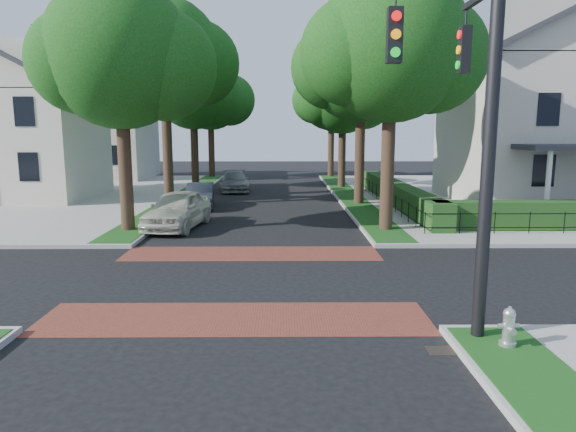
% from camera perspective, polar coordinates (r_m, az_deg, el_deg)
% --- Properties ---
extents(ground, '(120.00, 120.00, 0.00)m').
position_cam_1_polar(ground, '(15.20, -4.78, -7.03)').
color(ground, black).
rests_on(ground, ground).
extents(sidewalk_ne, '(30.00, 30.00, 0.15)m').
position_cam_1_polar(sidewalk_ne, '(38.47, 28.05, 2.00)').
color(sidewalk_ne, gray).
rests_on(sidewalk_ne, ground).
extents(crosswalk_far, '(9.00, 2.20, 0.01)m').
position_cam_1_polar(crosswalk_far, '(18.28, -4.04, -4.18)').
color(crosswalk_far, maroon).
rests_on(crosswalk_far, ground).
extents(crosswalk_near, '(9.00, 2.20, 0.01)m').
position_cam_1_polar(crosswalk_near, '(12.17, -5.91, -11.27)').
color(crosswalk_near, maroon).
rests_on(crosswalk_near, ground).
extents(storm_drain, '(0.65, 0.45, 0.01)m').
position_cam_1_polar(storm_drain, '(10.93, 16.94, -14.12)').
color(storm_drain, black).
rests_on(storm_drain, ground).
extents(grass_strip_ne, '(1.60, 29.80, 0.02)m').
position_cam_1_polar(grass_strip_ne, '(34.16, 6.70, 2.39)').
color(grass_strip_ne, '#134012').
rests_on(grass_strip_ne, sidewalk_ne).
extents(grass_strip_nw, '(1.60, 29.80, 0.02)m').
position_cam_1_polar(grass_strip_nw, '(34.51, -11.41, 2.34)').
color(grass_strip_nw, '#134012').
rests_on(grass_strip_nw, sidewalk_nw).
extents(tree_right_near, '(7.75, 6.67, 10.66)m').
position_cam_1_polar(tree_right_near, '(22.48, 11.55, 17.75)').
color(tree_right_near, black).
rests_on(tree_right_near, sidewalk_ne).
extents(tree_right_mid, '(8.25, 7.09, 11.22)m').
position_cam_1_polar(tree_right_mid, '(30.35, 8.34, 16.30)').
color(tree_right_mid, black).
rests_on(tree_right_mid, sidewalk_ne).
extents(tree_right_far, '(7.25, 6.23, 9.74)m').
position_cam_1_polar(tree_right_far, '(39.10, 6.24, 13.18)').
color(tree_right_far, black).
rests_on(tree_right_far, sidewalk_ne).
extents(tree_right_back, '(7.50, 6.45, 10.20)m').
position_cam_1_polar(tree_right_back, '(48.07, 4.97, 12.92)').
color(tree_right_back, black).
rests_on(tree_right_back, sidewalk_ne).
extents(tree_left_near, '(7.50, 6.45, 10.20)m').
position_cam_1_polar(tree_left_near, '(22.92, -17.79, 16.43)').
color(tree_left_near, black).
rests_on(tree_left_near, sidewalk_nw).
extents(tree_left_mid, '(8.00, 6.88, 11.48)m').
position_cam_1_polar(tree_left_mid, '(30.75, -13.31, 16.73)').
color(tree_left_mid, black).
rests_on(tree_left_mid, sidewalk_nw).
extents(tree_left_far, '(7.00, 6.02, 9.86)m').
position_cam_1_polar(tree_left_far, '(39.40, -10.32, 13.37)').
color(tree_left_far, black).
rests_on(tree_left_far, sidewalk_nw).
extents(tree_left_back, '(7.75, 6.66, 10.44)m').
position_cam_1_polar(tree_left_back, '(48.32, -8.47, 13.00)').
color(tree_left_back, black).
rests_on(tree_left_back, sidewalk_nw).
extents(hedge_main_road, '(1.00, 18.00, 1.20)m').
position_cam_1_polar(hedge_main_road, '(30.47, 11.98, 2.52)').
color(hedge_main_road, '#1C3B14').
rests_on(hedge_main_road, sidewalk_ne).
extents(fence_main_road, '(0.06, 18.00, 0.90)m').
position_cam_1_polar(fence_main_road, '(30.32, 10.49, 2.25)').
color(fence_main_road, black).
rests_on(fence_main_road, sidewalk_ne).
extents(house_victorian, '(13.00, 13.05, 12.48)m').
position_cam_1_polar(house_victorian, '(34.62, 28.32, 11.16)').
color(house_victorian, beige).
rests_on(house_victorian, sidewalk_ne).
extents(house_left_near, '(10.00, 9.00, 10.14)m').
position_cam_1_polar(house_left_near, '(36.54, -27.97, 9.50)').
color(house_left_near, beige).
rests_on(house_left_near, sidewalk_nw).
extents(house_left_far, '(10.00, 9.00, 10.14)m').
position_cam_1_polar(house_left_far, '(49.42, -20.45, 9.69)').
color(house_left_far, beige).
rests_on(house_left_far, sidewalk_nw).
extents(traffic_signal, '(2.17, 2.00, 8.00)m').
position_cam_1_polar(traffic_signal, '(10.81, 20.23, 11.04)').
color(traffic_signal, black).
rests_on(traffic_signal, sidewalk_se).
extents(parked_car_front, '(2.67, 5.22, 1.70)m').
position_cam_1_polar(parked_car_front, '(23.37, -12.17, 0.72)').
color(parked_car_front, beige).
rests_on(parked_car_front, ground).
extents(parked_car_middle, '(1.94, 4.37, 1.39)m').
position_cam_1_polar(parked_car_middle, '(29.47, -9.73, 2.26)').
color(parked_car_middle, black).
rests_on(parked_car_middle, ground).
extents(parked_car_rear, '(2.50, 5.04, 1.41)m').
position_cam_1_polar(parked_car_rear, '(37.36, -5.93, 3.84)').
color(parked_car_rear, gray).
rests_on(parked_car_rear, ground).
extents(fire_hydrant, '(0.43, 0.44, 0.80)m').
position_cam_1_polar(fire_hydrant, '(11.03, 23.31, -11.31)').
color(fire_hydrant, '#B2B2B5').
rests_on(fire_hydrant, sidewalk_se).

